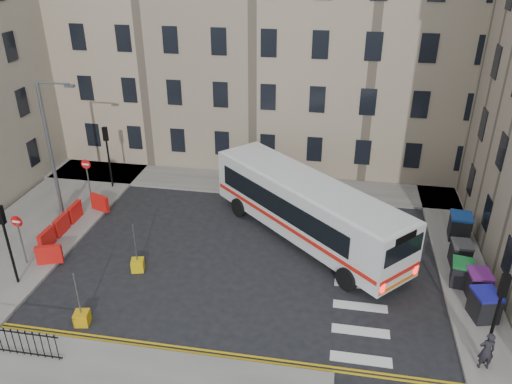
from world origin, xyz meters
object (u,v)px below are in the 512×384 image
(wheelie_bin_c, at_px, (462,273))
(wheelie_bin_d, at_px, (460,253))
(wheelie_bin_a, at_px, (484,305))
(wheelie_bin_e, at_px, (460,226))
(pedestrian, at_px, (487,351))
(bus, at_px, (306,207))
(bollard_chevron, at_px, (82,318))
(streetlamp, at_px, (50,152))
(wheelie_bin_b, at_px, (478,284))
(bollard_yellow, at_px, (138,265))

(wheelie_bin_c, relative_size, wheelie_bin_d, 1.02)
(wheelie_bin_a, distance_m, wheelie_bin_e, 6.57)
(wheelie_bin_d, bearing_deg, pedestrian, -93.27)
(bus, bearing_deg, pedestrian, -94.68)
(wheelie_bin_a, bearing_deg, wheelie_bin_c, 88.17)
(bus, bearing_deg, wheelie_bin_c, -68.21)
(bollard_chevron, bearing_deg, wheelie_bin_d, 23.59)
(streetlamp, bearing_deg, wheelie_bin_d, -2.04)
(bollard_chevron, bearing_deg, wheelie_bin_b, 15.79)
(wheelie_bin_a, distance_m, wheelie_bin_b, 1.54)
(pedestrian, xyz_separation_m, bollard_chevron, (-16.19, -0.25, -0.68))
(wheelie_bin_a, distance_m, bollard_yellow, 15.99)
(bollard_yellow, bearing_deg, wheelie_bin_e, 19.51)
(wheelie_bin_e, distance_m, bollard_yellow, 17.10)
(wheelie_bin_a, height_order, wheelie_bin_c, wheelie_bin_a)
(wheelie_bin_e, height_order, bollard_yellow, wheelie_bin_e)
(streetlamp, distance_m, bus, 14.25)
(wheelie_bin_b, distance_m, wheelie_bin_d, 2.47)
(wheelie_bin_e, xyz_separation_m, bollard_chevron, (-16.95, -9.80, -0.56))
(wheelie_bin_b, bearing_deg, wheelie_bin_e, 84.92)
(streetlamp, height_order, wheelie_bin_a, streetlamp)
(bus, distance_m, wheelie_bin_e, 8.41)
(wheelie_bin_a, bearing_deg, bollard_chevron, 176.58)
(streetlamp, height_order, wheelie_bin_c, streetlamp)
(wheelie_bin_c, bearing_deg, wheelie_bin_d, 91.58)
(wheelie_bin_b, xyz_separation_m, bollard_chevron, (-16.86, -4.77, -0.48))
(wheelie_bin_d, xyz_separation_m, bollard_chevron, (-16.54, -7.22, -0.46))
(wheelie_bin_c, distance_m, wheelie_bin_d, 1.71)
(wheelie_bin_c, bearing_deg, streetlamp, -176.59)
(pedestrian, distance_m, bollard_chevron, 16.21)
(wheelie_bin_b, xyz_separation_m, wheelie_bin_c, (-0.57, 0.76, -0.02))
(wheelie_bin_e, bearing_deg, bollard_chevron, -144.45)
(wheelie_bin_e, bearing_deg, streetlamp, -169.87)
(bollard_yellow, bearing_deg, pedestrian, -14.03)
(wheelie_bin_b, bearing_deg, streetlamp, 167.67)
(wheelie_bin_b, xyz_separation_m, wheelie_bin_d, (-0.32, 2.45, -0.02))
(wheelie_bin_e, distance_m, pedestrian, 9.57)
(wheelie_bin_e, bearing_deg, bollard_yellow, -154.96)
(streetlamp, height_order, wheelie_bin_d, streetlamp)
(wheelie_bin_b, height_order, wheelie_bin_d, wheelie_bin_b)
(wheelie_bin_a, relative_size, wheelie_bin_c, 1.12)
(wheelie_bin_a, relative_size, wheelie_bin_e, 1.00)
(streetlamp, distance_m, wheelie_bin_b, 22.69)
(bollard_chevron, bearing_deg, pedestrian, 0.89)
(wheelie_bin_a, distance_m, pedestrian, 3.04)
(wheelie_bin_b, bearing_deg, bollard_yellow, 178.39)
(bus, bearing_deg, streetlamp, 134.96)
(wheelie_bin_b, relative_size, bollard_chevron, 2.08)
(wheelie_bin_c, relative_size, wheelie_bin_e, 0.89)
(bus, xyz_separation_m, bollard_yellow, (-7.88, -4.38, -1.68))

